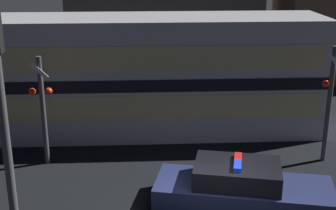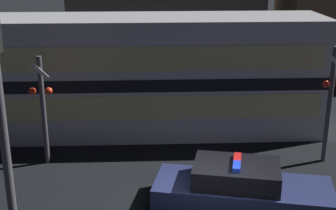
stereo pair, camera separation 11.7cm
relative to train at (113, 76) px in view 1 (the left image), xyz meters
The scene contains 5 objects.
train is the anchor object (origin of this frame).
police_car 7.26m from the train, 57.66° to the right, with size 5.09×2.78×1.38m.
crossing_signal_near 7.83m from the train, 24.11° to the right, with size 0.75×0.35×3.90m.
crossing_signal_far 3.59m from the train, 126.06° to the right, with size 0.75×0.35×3.62m.
traffic_light_corner 8.26m from the train, 102.73° to the right, with size 0.30×0.46×5.71m.
Camera 1 is at (-1.60, -10.19, 6.76)m, focal length 50.00 mm.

